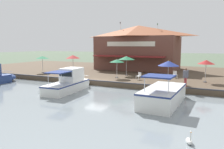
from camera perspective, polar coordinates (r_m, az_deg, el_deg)
ground_plane at (r=24.09m, az=-4.16°, el=-3.15°), size 220.00×220.00×0.00m
quay_deck at (r=33.92m, az=5.04°, el=0.51°), size 22.00×56.00×0.60m
quay_edge_fender at (r=24.06m, az=-4.06°, el=-1.59°), size 0.20×50.40×0.10m
waterfront_restaurant at (r=36.25m, az=6.84°, el=7.13°), size 9.50×13.18×7.75m
patio_umbrella_far_corner at (r=25.03m, az=23.38°, el=3.00°), size 1.74×1.74×2.42m
patio_umbrella_by_entrance at (r=31.22m, az=-10.18°, el=4.58°), size 2.00×2.00×2.57m
patio_umbrella_mid_patio_left at (r=23.13m, az=14.54°, el=2.84°), size 2.16×2.16×2.37m
patio_umbrella_near_quay_edge at (r=32.82m, az=-17.76°, el=4.28°), size 1.79×1.79×2.40m
patio_umbrella_mid_patio_right at (r=26.13m, az=1.28°, el=3.57°), size 1.75×1.75×2.26m
patio_umbrella_back_row at (r=28.43m, az=3.79°, el=4.34°), size 2.16×2.16×2.54m
cafe_chair_facing_river at (r=25.00m, az=7.06°, el=-0.29°), size 0.58×0.58×0.85m
cafe_chair_back_row_seat at (r=27.16m, az=16.19°, el=0.10°), size 0.59×0.59×0.85m
cafe_chair_far_corner_seat at (r=33.00m, az=-10.20°, el=1.58°), size 0.58×0.58×0.85m
person_mid_patio at (r=21.66m, az=18.70°, el=-0.09°), size 0.51×0.51×1.80m
motorboat_second_along at (r=17.59m, az=13.70°, el=-4.87°), size 6.83×2.61×2.36m
motorboat_fourth_along at (r=21.93m, az=-10.79°, el=-2.11°), size 6.54×2.40×2.20m
mooring_post at (r=25.70m, az=-9.32°, el=-0.04°), size 0.22×0.22×1.01m
swan at (r=10.91m, az=19.52°, el=-15.97°), size 0.62×0.44×0.69m
tree_downstream_bank at (r=40.84m, az=7.85°, el=8.49°), size 3.59×3.42×6.37m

